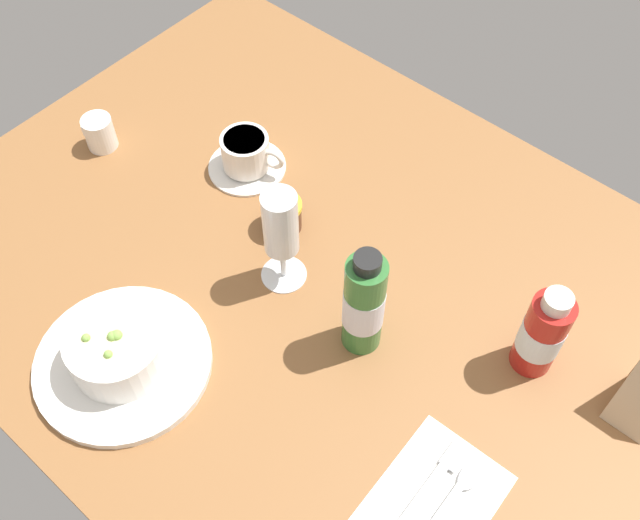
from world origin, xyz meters
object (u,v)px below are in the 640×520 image
wine_glass (281,228)px  sauce_bottle_red (542,334)px  jam_jar (283,215)px  cutlery_setting (431,504)px  creamer_jug (99,133)px  sauce_bottle_green (364,304)px  porridge_bowl (119,353)px  coffee_cup (246,155)px

wine_glass → sauce_bottle_red: 35.18cm
sauce_bottle_red → jam_jar: bearing=-173.4°
cutlery_setting → creamer_jug: (-73.43, 12.47, 2.57)cm
wine_glass → sauce_bottle_green: size_ratio=0.92×
creamer_jug → sauce_bottle_green: (53.46, -0.58, 5.57)cm
cutlery_setting → sauce_bottle_green: size_ratio=1.07×
wine_glass → jam_jar: (-5.93, 6.41, -8.03)cm
wine_glass → porridge_bowl: bearing=-104.4°
creamer_jug → jam_jar: creamer_jug is taller
porridge_bowl → sauce_bottle_green: (20.70, 23.07, 5.26)cm
cutlery_setting → sauce_bottle_green: sauce_bottle_green is taller
cutlery_setting → coffee_cup: coffee_cup is taller
jam_jar → creamer_jug: bearing=-168.5°
porridge_bowl → sauce_bottle_green: size_ratio=1.26×
coffee_cup → sauce_bottle_red: 51.28cm
creamer_jug → wine_glass: size_ratio=0.36×
sauce_bottle_green → wine_glass: bearing=176.6°
creamer_jug → sauce_bottle_red: 73.10cm
creamer_jug → sauce_bottle_red: (72.13, 11.21, 3.99)cm
cutlery_setting → wine_glass: wine_glass is taller
cutlery_setting → sauce_bottle_green: 24.63cm
cutlery_setting → jam_jar: bearing=154.6°
coffee_cup → wine_glass: bearing=-32.2°
coffee_cup → sauce_bottle_green: 35.08cm
sauce_bottle_green → sauce_bottle_red: size_ratio=1.21×
cutlery_setting → sauce_bottle_green: (-19.98, 11.88, 8.14)cm
coffee_cup → jam_jar: 12.93cm
jam_jar → sauce_bottle_red: 39.64cm
cutlery_setting → creamer_jug: 74.53cm
wine_glass → sauce_bottle_green: bearing=-3.4°
porridge_bowl → sauce_bottle_red: sauce_bottle_red is taller
wine_glass → sauce_bottle_red: (33.22, 10.93, -3.79)cm
wine_glass → jam_jar: wine_glass is taller
wine_glass → sauce_bottle_green: (14.55, -0.87, -2.21)cm
wine_glass → sauce_bottle_red: size_ratio=1.11×
cutlery_setting → creamer_jug: bearing=170.4°
coffee_cup → creamer_jug: 23.97cm
jam_jar → sauce_bottle_green: bearing=-19.6°
coffee_cup → porridge_bowl: bearing=-71.5°
creamer_jug → jam_jar: (32.98, 6.70, -0.25)cm
wine_glass → jam_jar: bearing=132.7°
porridge_bowl → wine_glass: 25.83cm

